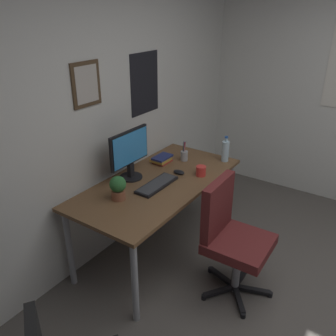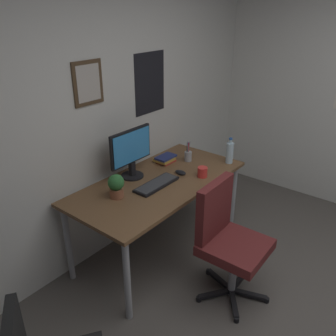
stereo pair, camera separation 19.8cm
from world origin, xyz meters
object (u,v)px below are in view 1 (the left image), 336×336
(water_bottle, at_px, (225,151))
(pen_cup, at_px, (184,155))
(office_chair, at_px, (230,233))
(monitor, at_px, (130,152))
(coffee_mug_near, at_px, (201,171))
(book_stack_left, at_px, (162,159))
(computer_mouse, at_px, (179,172))
(keyboard, at_px, (157,185))
(potted_plant, at_px, (118,187))

(water_bottle, distance_m, pen_cup, 0.40)
(office_chair, relative_size, monitor, 2.07)
(office_chair, xyz_separation_m, coffee_mug_near, (0.38, 0.49, 0.25))
(office_chair, height_order, water_bottle, water_bottle)
(office_chair, distance_m, book_stack_left, 1.05)
(computer_mouse, height_order, book_stack_left, book_stack_left)
(monitor, height_order, pen_cup, monitor)
(office_chair, xyz_separation_m, computer_mouse, (0.29, 0.66, 0.23))
(keyboard, height_order, water_bottle, water_bottle)
(monitor, height_order, keyboard, monitor)
(office_chair, relative_size, computer_mouse, 8.64)
(office_chair, height_order, keyboard, office_chair)
(monitor, distance_m, water_bottle, 0.96)
(office_chair, distance_m, computer_mouse, 0.76)
(office_chair, distance_m, monitor, 1.07)
(computer_mouse, xyz_separation_m, coffee_mug_near, (0.09, -0.18, 0.03))
(keyboard, distance_m, water_bottle, 0.84)
(keyboard, distance_m, book_stack_left, 0.49)
(book_stack_left, bearing_deg, office_chair, -113.74)
(computer_mouse, bearing_deg, monitor, 134.33)
(potted_plant, distance_m, book_stack_left, 0.78)
(monitor, bearing_deg, water_bottle, -33.00)
(office_chair, relative_size, keyboard, 2.21)
(computer_mouse, distance_m, potted_plant, 0.67)
(potted_plant, bearing_deg, water_bottle, -17.42)
(pen_cup, distance_m, book_stack_left, 0.23)
(potted_plant, relative_size, book_stack_left, 0.96)
(monitor, relative_size, keyboard, 1.07)
(office_chair, relative_size, pen_cup, 4.75)
(keyboard, relative_size, potted_plant, 2.21)
(monitor, xyz_separation_m, keyboard, (0.00, -0.28, -0.23))
(office_chair, bearing_deg, monitor, 90.53)
(coffee_mug_near, bearing_deg, monitor, 128.64)
(monitor, distance_m, keyboard, 0.36)
(water_bottle, bearing_deg, computer_mouse, 157.12)
(computer_mouse, xyz_separation_m, potted_plant, (-0.64, 0.15, 0.09))
(office_chair, xyz_separation_m, book_stack_left, (0.41, 0.94, 0.24))
(potted_plant, bearing_deg, monitor, 25.22)
(keyboard, relative_size, computer_mouse, 3.91)
(office_chair, distance_m, coffee_mug_near, 0.67)
(computer_mouse, bearing_deg, coffee_mug_near, -63.95)
(book_stack_left, bearing_deg, keyboard, -149.41)
(office_chair, bearing_deg, potted_plant, 113.41)
(keyboard, bearing_deg, potted_plant, 160.64)
(office_chair, xyz_separation_m, potted_plant, (-0.35, 0.81, 0.31))
(pen_cup, bearing_deg, water_bottle, -57.56)
(keyboard, bearing_deg, office_chair, -89.45)
(water_bottle, height_order, coffee_mug_near, water_bottle)
(office_chair, relative_size, water_bottle, 3.76)
(monitor, xyz_separation_m, coffee_mug_near, (0.39, -0.49, -0.19))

